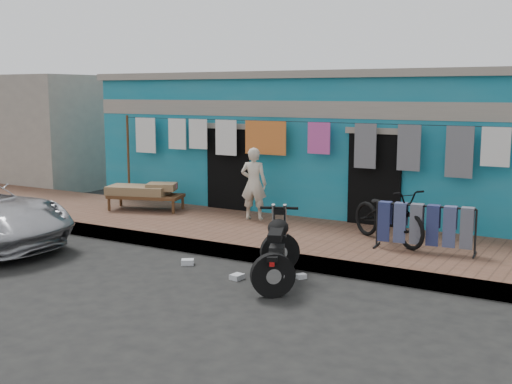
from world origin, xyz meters
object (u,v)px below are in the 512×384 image
object	(u,v)px
bicycle	(389,209)
charpoy	(146,197)
seated_person	(254,184)
motorcycle	(277,248)
jeans_rack	(425,227)

from	to	relation	value
bicycle	charpoy	size ratio (longest dim) A/B	0.98
seated_person	motorcycle	xyz separation A→B (m)	(2.23, -3.05, -0.46)
bicycle	charpoy	world-z (taller)	bicycle
motorcycle	charpoy	size ratio (longest dim) A/B	0.95
jeans_rack	charpoy	bearing A→B (deg)	174.90
motorcycle	charpoy	distance (m)	5.65
charpoy	bicycle	bearing A→B (deg)	-2.81
seated_person	charpoy	xyz separation A→B (m)	(-2.70, -0.28, -0.47)
seated_person	motorcycle	world-z (taller)	seated_person
bicycle	motorcycle	size ratio (longest dim) A/B	1.03
bicycle	jeans_rack	xyz separation A→B (m)	(0.74, -0.30, -0.20)
motorcycle	jeans_rack	bearing A→B (deg)	28.61
bicycle	motorcycle	xyz separation A→B (m)	(-0.91, -2.48, -0.30)
seated_person	bicycle	distance (m)	3.20
bicycle	jeans_rack	distance (m)	0.82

